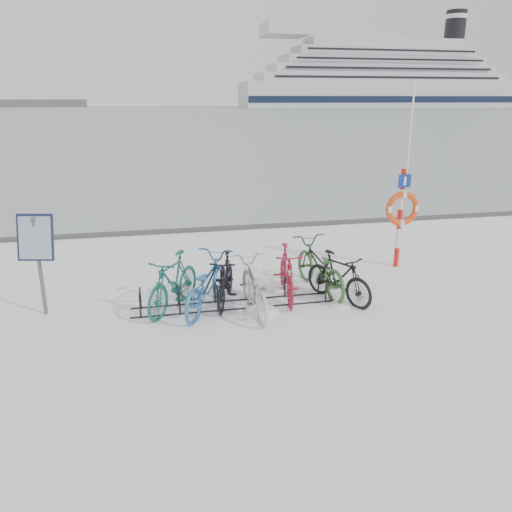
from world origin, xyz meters
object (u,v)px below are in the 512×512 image
(info_board, at_px, (36,243))
(cruise_ferry, at_px, (379,81))
(bike_rack, at_px, (235,297))
(lifebuoy_station, at_px, (402,209))

(info_board, bearing_deg, cruise_ferry, 75.76)
(bike_rack, xyz_separation_m, cruise_ferry, (101.65, 210.25, 11.05))
(bike_rack, xyz_separation_m, lifebuoy_station, (4.23, 1.49, 1.26))
(cruise_ferry, bearing_deg, bike_rack, -115.80)
(lifebuoy_station, distance_m, cruise_ferry, 230.58)
(bike_rack, relative_size, lifebuoy_station, 0.93)
(bike_rack, distance_m, cruise_ferry, 233.80)
(bike_rack, relative_size, info_board, 2.07)
(bike_rack, xyz_separation_m, info_board, (-3.56, 0.34, 1.21))
(info_board, xyz_separation_m, lifebuoy_station, (7.79, 1.15, 0.05))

